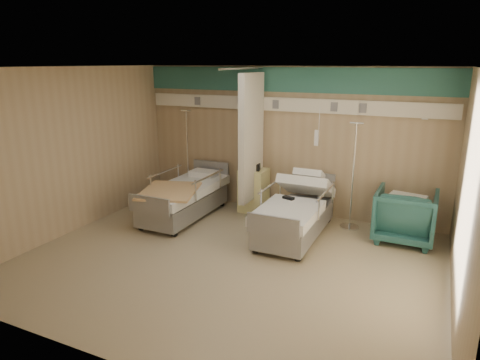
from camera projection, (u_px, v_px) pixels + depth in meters
name	position (u px, v px, depth m)	size (l,w,h in m)	color
ground	(229.00, 260.00, 6.40)	(6.00, 5.00, 0.00)	#9B8A6A
room_walls	(234.00, 134.00, 6.13)	(6.04, 5.04, 2.82)	tan
bed_right	(295.00, 219.00, 7.20)	(1.00, 2.16, 0.63)	silver
bed_left	(184.00, 201.00, 8.10)	(1.00, 2.16, 0.63)	silver
bedside_cabinet	(254.00, 190.00, 8.43)	(0.50, 0.48, 0.85)	#EEE594
visitor_armchair	(405.00, 215.00, 7.01)	(0.93, 0.96, 0.87)	#1E4C4B
waffle_blanket	(408.00, 188.00, 6.90)	(0.57, 0.51, 0.06)	white
iv_stand_right	(351.00, 207.00, 7.56)	(0.34, 0.34, 1.89)	silver
iv_stand_left	(188.00, 182.00, 9.10)	(0.34, 0.34, 1.92)	silver
call_remote	(288.00, 198.00, 7.22)	(0.20, 0.09, 0.04)	black
tan_blanket	(169.00, 191.00, 7.61)	(0.93, 1.17, 0.04)	tan
toiletry_bag	(254.00, 167.00, 8.21)	(0.24, 0.15, 0.13)	black
white_cup	(251.00, 165.00, 8.40)	(0.09, 0.09, 0.13)	white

